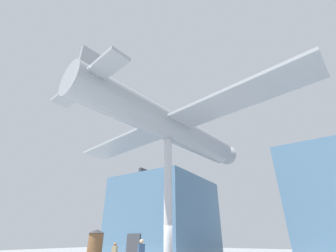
{
  "coord_description": "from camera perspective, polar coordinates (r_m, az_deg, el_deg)",
  "views": [
    {
      "loc": [
        7.48,
        -11.42,
        1.89
      ],
      "look_at": [
        0.0,
        0.0,
        8.7
      ],
      "focal_mm": 24.0,
      "sensor_mm": 36.0,
      "label": 1
    }
  ],
  "objects": [
    {
      "name": "support_pylon_central",
      "position": [
        13.79,
        0.0,
        -18.32
      ],
      "size": [
        0.48,
        0.48,
        7.72
      ],
      "color": "#B7B7BC",
      "rests_on": "ground_plane"
    },
    {
      "name": "info_kiosk",
      "position": [
        19.62,
        -18.09,
        -27.2
      ],
      "size": [
        1.25,
        1.25,
        2.47
      ],
      "color": "brown",
      "rests_on": "ground_plane"
    },
    {
      "name": "glass_pavilion_left",
      "position": [
        31.58,
        -0.7,
        -21.8
      ],
      "size": [
        10.41,
        11.96,
        9.57
      ],
      "color": "slate",
      "rests_on": "ground_plane"
    },
    {
      "name": "suspended_airplane",
      "position": [
        15.45,
        0.69,
        -0.31
      ],
      "size": [
        18.5,
        15.63,
        3.25
      ],
      "rotation": [
        0.0,
        0.0,
        -0.16
      ],
      "color": "#93999E",
      "rests_on": "support_pylon_central"
    }
  ]
}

